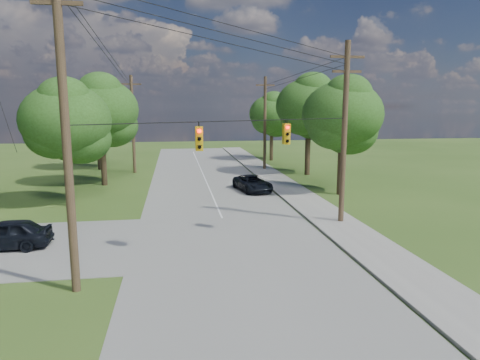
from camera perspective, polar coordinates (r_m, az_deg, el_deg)
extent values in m
plane|color=#33501A|center=(17.00, -5.44, -14.04)|extent=(140.00, 140.00, 0.00)
cube|color=gray|center=(21.83, -0.92, -8.49)|extent=(10.00, 100.00, 0.03)
cube|color=#9E9C94|center=(23.63, 15.54, -7.31)|extent=(2.60, 100.00, 0.12)
cylinder|color=brown|center=(16.41, -22.23, 6.07)|extent=(0.32, 0.32, 12.00)
cube|color=brown|center=(16.74, -23.24, 20.90)|extent=(1.70, 0.12, 0.14)
cylinder|color=brown|center=(25.51, 13.72, 5.89)|extent=(0.32, 0.32, 10.50)
cube|color=brown|center=(25.61, 14.13, 15.64)|extent=(2.00, 0.12, 0.14)
cube|color=brown|center=(25.53, 14.05, 13.86)|extent=(1.70, 0.12, 0.14)
cylinder|color=brown|center=(46.60, 3.33, 7.47)|extent=(0.32, 0.32, 10.00)
cube|color=brown|center=(46.62, 3.38, 12.51)|extent=(2.00, 0.12, 0.14)
cylinder|color=brown|center=(45.77, -14.09, 7.16)|extent=(0.32, 0.32, 10.00)
cube|color=brown|center=(45.79, -14.30, 12.29)|extent=(2.00, 0.12, 0.14)
cylinder|color=black|center=(20.26, -0.23, 19.71)|extent=(13.52, 7.63, 1.53)
cylinder|color=black|center=(20.20, -0.23, 18.59)|extent=(13.52, 7.63, 1.53)
cylinder|color=black|center=(20.14, -0.23, 17.47)|extent=(13.52, 7.63, 1.53)
cylinder|color=black|center=(35.96, 7.16, 13.68)|extent=(0.03, 22.00, 0.53)
cylinder|color=black|center=(31.17, -16.65, 15.35)|extent=(0.43, 29.60, 2.03)
cylinder|color=black|center=(35.94, 7.14, 13.04)|extent=(0.03, 22.00, 0.53)
cylinder|color=black|center=(31.13, -16.62, 14.62)|extent=(0.43, 29.60, 2.03)
cylinder|color=black|center=(19.97, -0.22, 7.90)|extent=(13.52, 7.63, 0.04)
cube|color=gold|center=(18.64, -5.46, 5.49)|extent=(0.32, 0.22, 1.05)
sphere|color=#FF0C05|center=(18.47, -5.45, 6.54)|extent=(0.17, 0.17, 0.17)
cube|color=gold|center=(18.88, -5.50, 5.54)|extent=(0.32, 0.22, 1.05)
sphere|color=#FF0C05|center=(18.99, -5.54, 6.62)|extent=(0.17, 0.17, 0.17)
cube|color=gold|center=(21.92, 6.27, 6.11)|extent=(0.32, 0.22, 1.05)
sphere|color=#FF0C05|center=(21.77, 6.38, 7.00)|extent=(0.17, 0.17, 0.17)
cube|color=gold|center=(22.16, 6.11, 6.15)|extent=(0.32, 0.22, 1.05)
sphere|color=#FF0C05|center=(22.27, 6.03, 7.07)|extent=(0.17, 0.17, 0.17)
cylinder|color=#453622|center=(31.82, -21.66, -0.48)|extent=(0.45, 0.45, 3.15)
ellipsoid|color=#254916|center=(31.39, -22.17, 7.39)|extent=(6.00, 6.00, 4.92)
cylinder|color=#453622|center=(39.37, -17.71, 1.86)|extent=(0.50, 0.50, 3.50)
ellipsoid|color=#254916|center=(39.04, -18.08, 8.92)|extent=(6.40, 6.40, 5.25)
cylinder|color=#453622|center=(49.50, -18.23, 3.26)|extent=(0.48, 0.47, 3.32)
ellipsoid|color=#254916|center=(49.23, -18.52, 8.59)|extent=(6.00, 6.00, 4.92)
cylinder|color=#453622|center=(34.43, 13.22, 0.84)|extent=(0.48, 0.48, 3.32)
ellipsoid|color=#254916|center=(34.04, 13.52, 8.52)|extent=(6.20, 6.20, 5.08)
cylinder|color=#453622|center=(43.90, 8.99, 3.09)|extent=(0.52, 0.52, 3.67)
ellipsoid|color=#254916|center=(43.62, 9.17, 9.75)|extent=(6.60, 6.60, 5.41)
cylinder|color=#453622|center=(55.19, 4.21, 4.25)|extent=(0.45, 0.45, 3.15)
ellipsoid|color=#254916|center=(54.94, 4.27, 8.79)|extent=(5.80, 5.80, 4.76)
imported|color=black|center=(23.73, -28.85, -6.36)|extent=(4.29, 1.84, 1.44)
imported|color=black|center=(34.92, 1.69, -0.43)|extent=(3.02, 4.95, 1.28)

